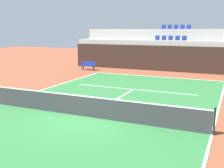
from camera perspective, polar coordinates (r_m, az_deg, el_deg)
The scene contains 13 objects.
ground_plane at distance 12.86m, azimuth -5.34°, elevation -6.69°, with size 80.00×80.00×0.00m, color brown.
court_surface at distance 12.86m, azimuth -5.34°, elevation -6.67°, with size 11.00×24.00×0.01m, color #2D7238.
baseline_far at distance 23.71m, azimuth 8.99°, elevation 1.51°, with size 11.00×0.10×0.00m, color white.
sideline_right at distance 11.35m, azimuth 19.78°, elevation -9.73°, with size 0.10×24.00×0.00m, color white.
service_line_far at distance 18.50m, azimuth 4.44°, elevation -1.10°, with size 8.26×0.10×0.00m, color white.
centre_service_line at distance 15.61m, azimuth 0.45°, elevation -3.39°, with size 0.10×6.40×0.00m, color white.
back_wall at distance 26.93m, azimuth 11.05°, elevation 5.13°, with size 19.26×0.30×2.40m, color black.
stands_tier_lower at distance 28.22m, azimuth 11.70°, elevation 5.85°, with size 19.26×2.40×2.87m, color #9E9E99.
stands_tier_upper at distance 30.52m, azimuth 12.74°, elevation 7.22°, with size 19.26×2.40×3.95m, color #9E9E99.
seating_row_lower at distance 28.22m, azimuth 11.87°, elevation 9.02°, with size 3.09×0.44×0.44m.
seating_row_upper at distance 30.55m, azimuth 12.95°, elevation 11.16°, with size 3.09×0.44×0.44m.
tennis_net at distance 12.71m, azimuth -5.38°, elevation -4.51°, with size 11.08×0.08×1.07m.
player_bench at distance 27.33m, azimuth -4.87°, elevation 3.92°, with size 1.50×0.40×0.85m.
Camera 1 is at (6.07, -10.63, 3.93)m, focal length 44.67 mm.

